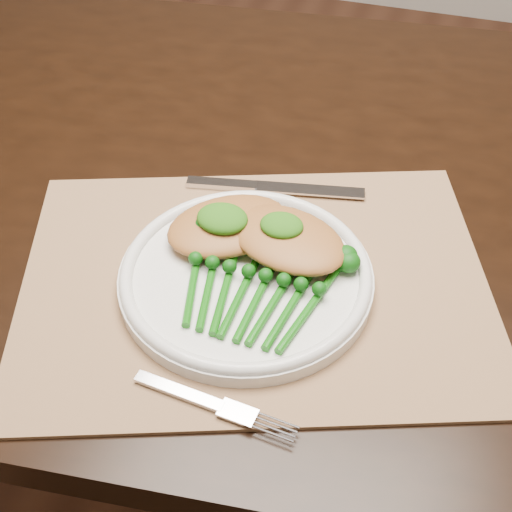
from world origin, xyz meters
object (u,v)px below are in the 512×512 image
(placemat, at_px, (255,282))
(broccolini_bundle, at_px, (251,292))
(dining_table, at_px, (269,352))
(chicken_fillet_left, at_px, (228,226))
(dinner_plate, at_px, (246,276))

(placemat, height_order, broccolini_bundle, broccolini_bundle)
(dining_table, bearing_deg, broccolini_bundle, -85.52)
(placemat, xyz_separation_m, broccolini_bundle, (0.01, -0.04, 0.02))
(dining_table, bearing_deg, placemat, -85.54)
(dining_table, distance_m, placemat, 0.42)
(placemat, relative_size, broccolini_bundle, 2.91)
(dining_table, height_order, chicken_fillet_left, chicken_fillet_left)
(broccolini_bundle, bearing_deg, placemat, 102.45)
(dinner_plate, bearing_deg, dining_table, 97.79)
(placemat, bearing_deg, broccolini_bundle, -98.95)
(chicken_fillet_left, xyz_separation_m, broccolini_bundle, (0.05, -0.08, -0.01))
(placemat, distance_m, dinner_plate, 0.02)
(dining_table, bearing_deg, dinner_plate, -88.02)
(chicken_fillet_left, relative_size, broccolini_bundle, 0.81)
(chicken_fillet_left, distance_m, broccolini_bundle, 0.09)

